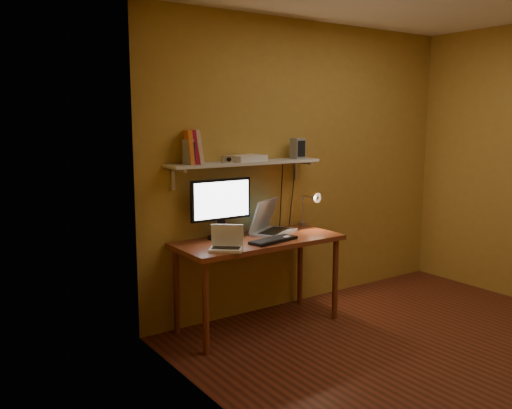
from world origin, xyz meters
TOP-DOWN VIEW (x-y plane):
  - room at (0.00, 0.00)m, footprint 3.44×3.24m
  - desk at (-0.77, 1.28)m, footprint 1.40×0.60m
  - wall_shelf at (-0.77, 1.47)m, footprint 1.40×0.25m
  - monitor at (-1.01, 1.46)m, footprint 0.55×0.23m
  - laptop at (-0.56, 1.42)m, footprint 0.49×0.45m
  - netbook at (-1.18, 1.12)m, footprint 0.30×0.29m
  - keyboard at (-0.73, 1.13)m, footprint 0.45×0.22m
  - mouse at (-0.60, 1.12)m, footprint 0.10×0.08m
  - desk_lamp at (-0.11, 1.41)m, footprint 0.09×0.23m
  - speaker_left at (-1.27, 1.47)m, footprint 0.14×0.14m
  - speaker_right at (-0.22, 1.46)m, footprint 0.10×0.10m
  - books at (-1.25, 1.49)m, footprint 0.18×0.19m
  - shelf_camera at (-0.97, 1.42)m, footprint 0.10×0.05m
  - router at (-0.75, 1.48)m, footprint 0.34×0.25m

SIDE VIEW (x-z plane):
  - desk at x=-0.77m, z-range 0.29..1.04m
  - keyboard at x=-0.73m, z-range 0.75..0.77m
  - mouse at x=-0.60m, z-range 0.75..0.78m
  - netbook at x=-1.18m, z-range 0.71..0.90m
  - laptop at x=-0.56m, z-range 0.68..0.97m
  - desk_lamp at x=-0.11m, z-range 0.77..1.15m
  - monitor at x=-1.01m, z-range 0.78..1.27m
  - room at x=0.00m, z-range -0.02..2.62m
  - wall_shelf at x=-0.77m, z-range 1.26..1.46m
  - router at x=-0.75m, z-range 1.38..1.43m
  - shelf_camera at x=-0.97m, z-range 1.38..1.43m
  - speaker_right at x=-0.22m, z-range 1.38..1.56m
  - speaker_left at x=-1.27m, z-range 1.38..1.57m
  - books at x=-1.25m, z-range 1.37..1.64m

